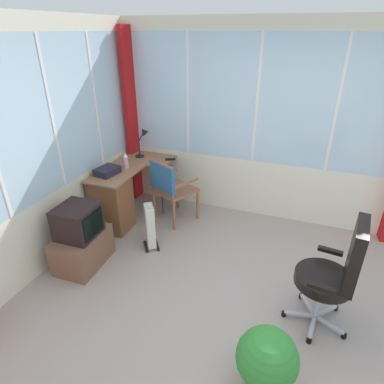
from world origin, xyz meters
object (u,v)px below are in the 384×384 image
(spray_bottle, at_px, (126,161))
(office_chair, at_px, (337,271))
(desk, at_px, (115,200))
(desk_lamp, at_px, (144,138))
(paper_tray, at_px, (107,171))
(tv_on_stand, at_px, (81,240))
(space_heater, at_px, (150,226))
(tv_remote, at_px, (170,159))
(wooden_armchair, at_px, (168,184))
(potted_plant, at_px, (267,361))

(spray_bottle, height_order, office_chair, office_chair)
(desk, height_order, office_chair, office_chair)
(desk_lamp, relative_size, office_chair, 0.38)
(paper_tray, bearing_deg, desk_lamp, -9.87)
(office_chair, relative_size, tv_on_stand, 1.47)
(paper_tray, bearing_deg, space_heater, -111.85)
(desk_lamp, xyz_separation_m, paper_tray, (-0.79, 0.14, -0.23))
(tv_remote, relative_size, tv_on_stand, 0.20)
(desk, bearing_deg, wooden_armchair, -59.87)
(desk, relative_size, desk_lamp, 3.06)
(desk, distance_m, wooden_armchair, 0.75)
(office_chair, bearing_deg, tv_remote, 54.82)
(wooden_armchair, distance_m, office_chair, 2.39)
(office_chair, bearing_deg, desk, 73.82)
(wooden_armchair, xyz_separation_m, office_chair, (-1.16, -2.09, 0.05))
(tv_remote, xyz_separation_m, space_heater, (-1.05, -0.17, -0.47))
(tv_remote, distance_m, spray_bottle, 0.67)
(tv_remote, distance_m, paper_tray, 0.95)
(tv_remote, relative_size, potted_plant, 0.27)
(spray_bottle, relative_size, potted_plant, 0.39)
(spray_bottle, height_order, paper_tray, spray_bottle)
(paper_tray, bearing_deg, tv_on_stand, -169.27)
(tv_on_stand, bearing_deg, desk, 5.55)
(wooden_armchair, relative_size, office_chair, 0.81)
(desk_lamp, distance_m, spray_bottle, 0.55)
(tv_remote, height_order, tv_on_stand, tv_remote)
(space_heater, bearing_deg, potted_plant, -129.15)
(desk, height_order, desk_lamp, desk_lamp)
(desk, distance_m, desk_lamp, 1.04)
(tv_on_stand, bearing_deg, office_chair, -88.87)
(tv_remote, height_order, wooden_armchair, wooden_armchair)
(spray_bottle, height_order, tv_on_stand, spray_bottle)
(tv_remote, bearing_deg, spray_bottle, 111.92)
(tv_remote, height_order, paper_tray, paper_tray)
(paper_tray, distance_m, space_heater, 0.94)
(spray_bottle, bearing_deg, desk_lamp, -1.50)
(desk_lamp, bearing_deg, spray_bottle, 178.50)
(space_heater, bearing_deg, spray_bottle, 47.45)
(desk_lamp, height_order, space_heater, desk_lamp)
(desk, height_order, wooden_armchair, wooden_armchair)
(space_heater, bearing_deg, tv_on_stand, 135.37)
(wooden_armchair, height_order, office_chair, office_chair)
(office_chair, bearing_deg, desk_lamp, 58.82)
(office_chair, bearing_deg, wooden_armchair, 61.01)
(tv_on_stand, height_order, space_heater, tv_on_stand)
(spray_bottle, relative_size, wooden_armchair, 0.24)
(tv_on_stand, xyz_separation_m, space_heater, (0.58, -0.57, -0.03))
(desk, bearing_deg, tv_remote, -31.47)
(spray_bottle, bearing_deg, desk, 172.37)
(desk, height_order, tv_remote, tv_remote)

